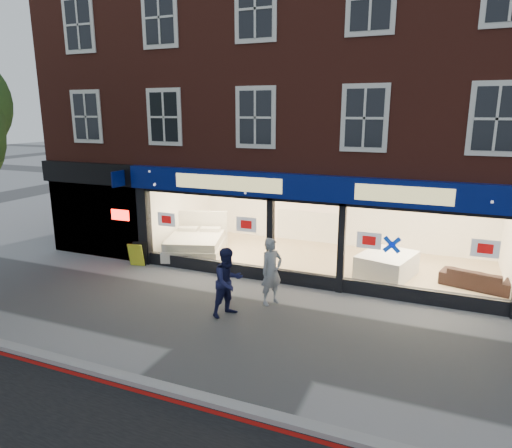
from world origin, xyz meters
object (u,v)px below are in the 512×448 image
Objects in this scene: display_bed at (196,243)px; a_board at (138,254)px; pedestrian_blue at (228,282)px; sofa at (476,278)px; pedestrian_grey at (271,271)px; mattress_stack at (387,265)px.

display_bed reaches higher than a_board.
a_board is (-1.25, -1.65, -0.07)m from display_bed.
a_board is 0.45× the size of pedestrian_blue.
sofa is at bearing -16.36° from display_bed.
pedestrian_grey is 1.31m from pedestrian_blue.
pedestrian_grey reaches higher than mattress_stack.
pedestrian_grey reaches higher than display_bed.
display_bed is 8.95m from sofa.
a_board is at bearing 89.98° from pedestrian_blue.
mattress_stack is 7.96m from a_board.
a_board is at bearing -166.37° from mattress_stack.
display_bed is 1.59× the size of pedestrian_blue.
sofa is 1.06× the size of pedestrian_blue.
pedestrian_blue is at bearing 178.16° from pedestrian_grey.
pedestrian_grey is (5.14, -1.16, 0.50)m from a_board.
mattress_stack is 1.16× the size of pedestrian_grey.
display_bed is at bearing 86.62° from pedestrian_grey.
mattress_stack is (6.49, 0.23, -0.01)m from display_bed.
pedestrian_blue is (-0.73, -1.08, -0.02)m from pedestrian_grey.
sofa is (8.94, 0.22, -0.09)m from display_bed.
display_bed is 2.07m from a_board.
mattress_stack is at bearing -12.07° from pedestrian_blue.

